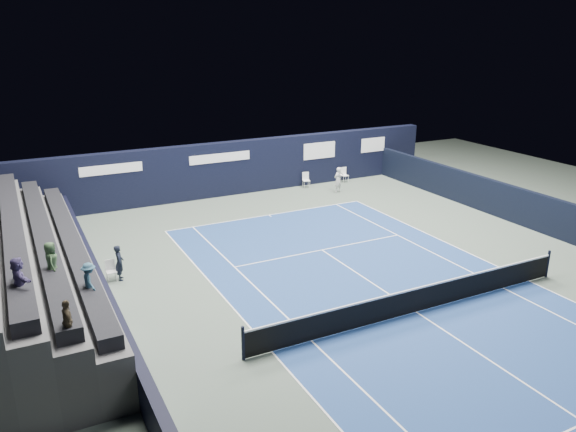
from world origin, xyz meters
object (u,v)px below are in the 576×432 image
at_px(line_judge_chair, 111,269).
at_px(tennis_net, 417,299).
at_px(tennis_player, 338,180).
at_px(folding_chair_back_b, 344,174).
at_px(folding_chair_back_a, 306,177).

height_order(line_judge_chair, tennis_net, tennis_net).
xyz_separation_m(tennis_net, tennis_player, (5.53, 14.01, 0.24)).
height_order(folding_chair_back_b, tennis_player, tennis_player).
height_order(folding_chair_back_a, tennis_net, tennis_net).
distance_m(folding_chair_back_b, tennis_player, 2.43).
distance_m(folding_chair_back_a, tennis_net, 16.48).
bearing_deg(line_judge_chair, folding_chair_back_a, 31.74).
relative_size(folding_chair_back_a, folding_chair_back_b, 0.99).
distance_m(tennis_net, tennis_player, 15.06).
bearing_deg(folding_chair_back_b, line_judge_chair, -149.17).
relative_size(folding_chair_back_b, tennis_net, 0.07).
distance_m(folding_chair_back_b, line_judge_chair, 18.01).
xyz_separation_m(line_judge_chair, tennis_net, (8.80, -7.40, 0.03)).
bearing_deg(line_judge_chair, tennis_net, -41.07).
distance_m(folding_chair_back_b, tennis_net, 17.35).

